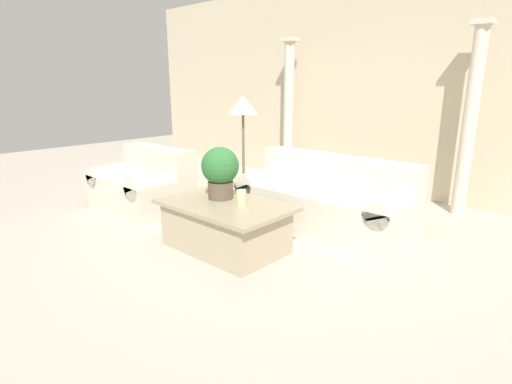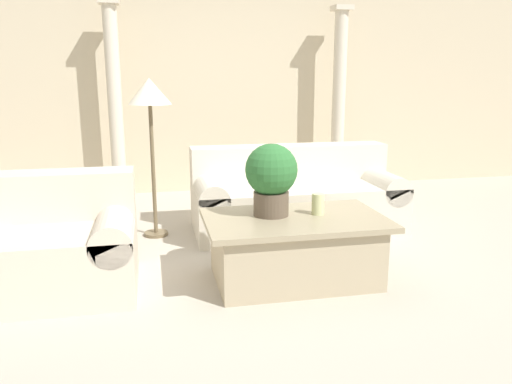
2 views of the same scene
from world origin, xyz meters
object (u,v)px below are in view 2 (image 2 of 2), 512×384
loveseat (46,244)px  floor_lamp (150,100)px  potted_plant (271,176)px  coffee_table (294,248)px  sofa_long (295,196)px

loveseat → floor_lamp: floor_lamp is taller
potted_plant → coffee_table: bearing=-30.9°
loveseat → coffee_table: size_ratio=0.94×
coffee_table → potted_plant: bearing=149.1°
loveseat → floor_lamp: (0.76, 1.09, 0.94)m
loveseat → sofa_long: bearing=26.1°
sofa_long → coffee_table: (-0.37, -1.24, -0.08)m
coffee_table → potted_plant: size_ratio=2.47×
sofa_long → floor_lamp: size_ratio=1.36×
loveseat → potted_plant: (1.60, -0.11, 0.44)m
sofa_long → potted_plant: (-0.53, -1.15, 0.45)m
loveseat → coffee_table: (1.76, -0.20, -0.09)m
coffee_table → loveseat: bearing=173.4°
coffee_table → floor_lamp: bearing=127.4°
potted_plant → floor_lamp: size_ratio=0.36×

